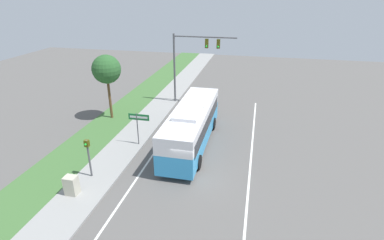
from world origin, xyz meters
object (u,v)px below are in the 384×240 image
Objects in this scene: bus at (192,124)px; pedestrian_signal at (88,152)px; signal_gantry at (191,55)px; utility_cabinet at (71,185)px; street_sign at (138,122)px.

pedestrian_signal is at bearing -132.95° from bus.
bus is 3.84× the size of pedestrian_signal.
signal_gantry is 17.93m from utility_cabinet.
signal_gantry is at bearing 78.51° from utility_cabinet.
pedestrian_signal is (-5.43, -5.83, 0.07)m from bus.
pedestrian_signal is 1.00× the size of street_sign.
signal_gantry reaches higher than utility_cabinet.
bus is 3.86× the size of street_sign.
bus is 8.86× the size of utility_cabinet.
signal_gantry reaches higher than street_sign.
bus reaches higher than pedestrian_signal.
pedestrian_signal is 2.28m from utility_cabinet.
pedestrian_signal is at bearing 85.98° from utility_cabinet.
street_sign is at bearing -100.36° from signal_gantry.
street_sign is at bearing 76.83° from utility_cabinet.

